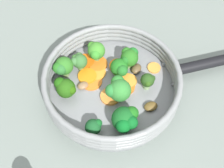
{
  "coord_description": "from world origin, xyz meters",
  "views": [
    {
      "loc": [
        0.23,
        -0.26,
        0.56
      ],
      "look_at": [
        0.0,
        0.0,
        0.03
      ],
      "focal_mm": 50.0,
      "sensor_mm": 36.0,
      "label": 1
    }
  ],
  "objects_px": {
    "carrot_slice_3": "(129,81)",
    "carrot_slice_8": "(85,61)",
    "broccoli_floret_3": "(65,88)",
    "broccoli_floret_4": "(148,81)",
    "broccoli_floret_9": "(118,89)",
    "mushroom_piece_1": "(151,106)",
    "skillet": "(112,90)",
    "carrot_slice_0": "(154,68)",
    "broccoli_floret_8": "(79,61)",
    "broccoli_floret_7": "(129,57)",
    "carrot_slice_2": "(98,64)",
    "carrot_slice_6": "(91,81)",
    "broccoli_floret_5": "(120,68)",
    "broccoli_floret_2": "(96,51)",
    "broccoli_floret_6": "(94,127)",
    "carrot_slice_4": "(125,86)",
    "carrot_slice_5": "(117,66)",
    "carrot_slice_7": "(110,96)",
    "carrot_slice_9": "(87,76)",
    "carrot_slice_1": "(97,73)",
    "broccoli_floret_1": "(63,67)",
    "mushroom_piece_0": "(136,69)",
    "broccoli_floret_0": "(125,120)",
    "mushroom_piece_2": "(83,86)"
  },
  "relations": [
    {
      "from": "carrot_slice_7",
      "to": "carrot_slice_9",
      "type": "xyz_separation_m",
      "value": [
        -0.07,
        0.0,
        0.0
      ]
    },
    {
      "from": "carrot_slice_9",
      "to": "broccoli_floret_1",
      "type": "bearing_deg",
      "value": -140.67
    },
    {
      "from": "broccoli_floret_2",
      "to": "broccoli_floret_5",
      "type": "height_order",
      "value": "broccoli_floret_2"
    },
    {
      "from": "carrot_slice_4",
      "to": "broccoli_floret_6",
      "type": "bearing_deg",
      "value": -78.95
    },
    {
      "from": "carrot_slice_3",
      "to": "broccoli_floret_8",
      "type": "distance_m",
      "value": 0.11
    },
    {
      "from": "broccoli_floret_0",
      "to": "broccoli_floret_7",
      "type": "bearing_deg",
      "value": 127.18
    },
    {
      "from": "carrot_slice_6",
      "to": "broccoli_floret_5",
      "type": "relative_size",
      "value": 1.08
    },
    {
      "from": "carrot_slice_4",
      "to": "broccoli_floret_5",
      "type": "bearing_deg",
      "value": 150.97
    },
    {
      "from": "carrot_slice_3",
      "to": "broccoli_floret_7",
      "type": "relative_size",
      "value": 0.74
    },
    {
      "from": "skillet",
      "to": "broccoli_floret_8",
      "type": "relative_size",
      "value": 6.48
    },
    {
      "from": "broccoli_floret_2",
      "to": "broccoli_floret_6",
      "type": "bearing_deg",
      "value": -47.85
    },
    {
      "from": "carrot_slice_4",
      "to": "carrot_slice_8",
      "type": "bearing_deg",
      "value": -175.83
    },
    {
      "from": "broccoli_floret_9",
      "to": "mushroom_piece_1",
      "type": "xyz_separation_m",
      "value": [
        0.06,
        0.03,
        -0.03
      ]
    },
    {
      "from": "skillet",
      "to": "carrot_slice_8",
      "type": "bearing_deg",
      "value": 172.56
    },
    {
      "from": "carrot_slice_5",
      "to": "broccoli_floret_1",
      "type": "xyz_separation_m",
      "value": [
        -0.07,
        -0.09,
        0.03
      ]
    },
    {
      "from": "carrot_slice_5",
      "to": "carrot_slice_6",
      "type": "xyz_separation_m",
      "value": [
        -0.01,
        -0.07,
        -0.0
      ]
    },
    {
      "from": "carrot_slice_5",
      "to": "broccoli_floret_9",
      "type": "height_order",
      "value": "broccoli_floret_9"
    },
    {
      "from": "carrot_slice_0",
      "to": "broccoli_floret_9",
      "type": "distance_m",
      "value": 0.11
    },
    {
      "from": "carrot_slice_2",
      "to": "carrot_slice_3",
      "type": "bearing_deg",
      "value": 7.18
    },
    {
      "from": "carrot_slice_0",
      "to": "carrot_slice_6",
      "type": "bearing_deg",
      "value": -123.63
    },
    {
      "from": "broccoli_floret_3",
      "to": "broccoli_floret_4",
      "type": "xyz_separation_m",
      "value": [
        0.11,
        0.12,
        -0.0
      ]
    },
    {
      "from": "carrot_slice_9",
      "to": "mushroom_piece_0",
      "type": "bearing_deg",
      "value": 50.77
    },
    {
      "from": "carrot_slice_2",
      "to": "broccoli_floret_1",
      "type": "bearing_deg",
      "value": -114.13
    },
    {
      "from": "carrot_slice_9",
      "to": "broccoli_floret_2",
      "type": "height_order",
      "value": "broccoli_floret_2"
    },
    {
      "from": "carrot_slice_5",
      "to": "broccoli_floret_6",
      "type": "relative_size",
      "value": 1.0
    },
    {
      "from": "carrot_slice_3",
      "to": "carrot_slice_8",
      "type": "xyz_separation_m",
      "value": [
        -0.1,
        -0.02,
        -0.0
      ]
    },
    {
      "from": "broccoli_floret_4",
      "to": "mushroom_piece_1",
      "type": "xyz_separation_m",
      "value": [
        0.04,
        -0.03,
        -0.02
      ]
    },
    {
      "from": "carrot_slice_2",
      "to": "broccoli_floret_7",
      "type": "relative_size",
      "value": 0.87
    },
    {
      "from": "broccoli_floret_3",
      "to": "broccoli_floret_8",
      "type": "bearing_deg",
      "value": 113.24
    },
    {
      "from": "broccoli_floret_0",
      "to": "skillet",
      "type": "bearing_deg",
      "value": 147.27
    },
    {
      "from": "mushroom_piece_1",
      "to": "broccoli_floret_8",
      "type": "bearing_deg",
      "value": -172.07
    },
    {
      "from": "broccoli_floret_0",
      "to": "broccoli_floret_2",
      "type": "xyz_separation_m",
      "value": [
        -0.15,
        0.08,
        0.0
      ]
    },
    {
      "from": "carrot_slice_0",
      "to": "mushroom_piece_2",
      "type": "xyz_separation_m",
      "value": [
        -0.08,
        -0.14,
        0.0
      ]
    },
    {
      "from": "broccoli_floret_1",
      "to": "broccoli_floret_4",
      "type": "relative_size",
      "value": 1.28
    },
    {
      "from": "broccoli_floret_1",
      "to": "broccoli_floret_6",
      "type": "height_order",
      "value": "broccoli_floret_1"
    },
    {
      "from": "broccoli_floret_3",
      "to": "broccoli_floret_1",
      "type": "bearing_deg",
      "value": 142.4
    },
    {
      "from": "broccoli_floret_2",
      "to": "broccoli_floret_9",
      "type": "height_order",
      "value": "broccoli_floret_9"
    },
    {
      "from": "carrot_slice_2",
      "to": "mushroom_piece_1",
      "type": "distance_m",
      "value": 0.15
    },
    {
      "from": "broccoli_floret_6",
      "to": "broccoli_floret_8",
      "type": "relative_size",
      "value": 0.87
    },
    {
      "from": "carrot_slice_1",
      "to": "carrot_slice_0",
      "type": "bearing_deg",
      "value": 47.67
    },
    {
      "from": "carrot_slice_1",
      "to": "mushroom_piece_0",
      "type": "xyz_separation_m",
      "value": [
        0.06,
        0.06,
        0.01
      ]
    },
    {
      "from": "carrot_slice_2",
      "to": "carrot_slice_3",
      "type": "xyz_separation_m",
      "value": [
        0.08,
        0.01,
        0.0
      ]
    },
    {
      "from": "broccoli_floret_4",
      "to": "broccoli_floret_9",
      "type": "height_order",
      "value": "broccoli_floret_9"
    },
    {
      "from": "carrot_slice_6",
      "to": "broccoli_floret_2",
      "type": "height_order",
      "value": "broccoli_floret_2"
    },
    {
      "from": "broccoli_floret_7",
      "to": "broccoli_floret_9",
      "type": "distance_m",
      "value": 0.09
    },
    {
      "from": "broccoli_floret_7",
      "to": "mushroom_piece_1",
      "type": "height_order",
      "value": "broccoli_floret_7"
    },
    {
      "from": "carrot_slice_0",
      "to": "carrot_slice_1",
      "type": "distance_m",
      "value": 0.12
    },
    {
      "from": "carrot_slice_9",
      "to": "carrot_slice_6",
      "type": "bearing_deg",
      "value": -11.77
    },
    {
      "from": "carrot_slice_0",
      "to": "broccoli_floret_8",
      "type": "relative_size",
      "value": 0.69
    },
    {
      "from": "carrot_slice_0",
      "to": "broccoli_floret_3",
      "type": "distance_m",
      "value": 0.2
    }
  ]
}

